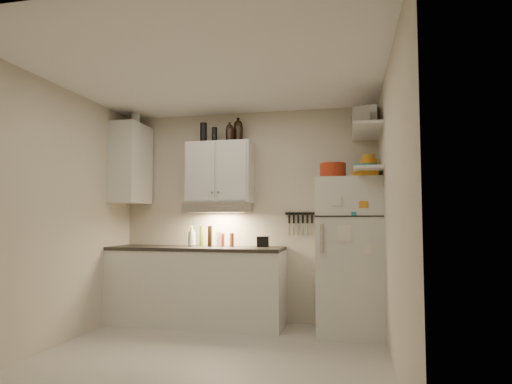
# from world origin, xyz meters

# --- Properties ---
(floor) EXTENTS (3.20, 3.00, 0.02)m
(floor) POSITION_xyz_m (0.00, 0.00, -0.01)
(floor) COLOR #B5AFA7
(floor) RESTS_ON ground
(ceiling) EXTENTS (3.20, 3.00, 0.02)m
(ceiling) POSITION_xyz_m (0.00, 0.00, 2.61)
(ceiling) COLOR white
(ceiling) RESTS_ON ground
(back_wall) EXTENTS (3.20, 0.02, 2.60)m
(back_wall) POSITION_xyz_m (0.00, 1.51, 1.30)
(back_wall) COLOR beige
(back_wall) RESTS_ON ground
(left_wall) EXTENTS (0.02, 3.00, 2.60)m
(left_wall) POSITION_xyz_m (-1.61, 0.00, 1.30)
(left_wall) COLOR beige
(left_wall) RESTS_ON ground
(right_wall) EXTENTS (0.02, 3.00, 2.60)m
(right_wall) POSITION_xyz_m (1.61, 0.00, 1.30)
(right_wall) COLOR beige
(right_wall) RESTS_ON ground
(base_cabinet) EXTENTS (2.10, 0.60, 0.88)m
(base_cabinet) POSITION_xyz_m (-0.55, 1.20, 0.44)
(base_cabinet) COLOR silver
(base_cabinet) RESTS_ON floor
(countertop) EXTENTS (2.10, 0.62, 0.04)m
(countertop) POSITION_xyz_m (-0.55, 1.20, 0.90)
(countertop) COLOR #2D2826
(countertop) RESTS_ON base_cabinet
(upper_cabinet) EXTENTS (0.80, 0.33, 0.75)m
(upper_cabinet) POSITION_xyz_m (-0.30, 1.33, 1.83)
(upper_cabinet) COLOR silver
(upper_cabinet) RESTS_ON back_wall
(side_cabinet) EXTENTS (0.33, 0.55, 1.00)m
(side_cabinet) POSITION_xyz_m (-1.44, 1.20, 1.95)
(side_cabinet) COLOR silver
(side_cabinet) RESTS_ON left_wall
(range_hood) EXTENTS (0.76, 0.46, 0.12)m
(range_hood) POSITION_xyz_m (-0.30, 1.27, 1.39)
(range_hood) COLOR silver
(range_hood) RESTS_ON back_wall
(fridge) EXTENTS (0.70, 0.68, 1.70)m
(fridge) POSITION_xyz_m (1.25, 1.16, 0.85)
(fridge) COLOR silver
(fridge) RESTS_ON floor
(shelf_hi) EXTENTS (0.30, 0.95, 0.03)m
(shelf_hi) POSITION_xyz_m (1.45, 1.02, 2.20)
(shelf_hi) COLOR silver
(shelf_hi) RESTS_ON right_wall
(shelf_lo) EXTENTS (0.30, 0.95, 0.03)m
(shelf_lo) POSITION_xyz_m (1.45, 1.02, 1.76)
(shelf_lo) COLOR silver
(shelf_lo) RESTS_ON right_wall
(knife_strip) EXTENTS (0.42, 0.02, 0.03)m
(knife_strip) POSITION_xyz_m (0.70, 1.49, 1.32)
(knife_strip) COLOR black
(knife_strip) RESTS_ON back_wall
(dutch_oven) EXTENTS (0.38, 0.38, 0.17)m
(dutch_oven) POSITION_xyz_m (1.08, 1.07, 1.78)
(dutch_oven) COLOR #9F2B12
(dutch_oven) RESTS_ON fridge
(book_stack) EXTENTS (0.27, 0.30, 0.08)m
(book_stack) POSITION_xyz_m (1.43, 0.91, 1.74)
(book_stack) COLOR orange
(book_stack) RESTS_ON fridge
(spice_jar) EXTENTS (0.09, 0.09, 0.11)m
(spice_jar) POSITION_xyz_m (1.37, 1.13, 1.76)
(spice_jar) COLOR silver
(spice_jar) RESTS_ON fridge
(stock_pot) EXTENTS (0.30, 0.30, 0.21)m
(stock_pot) POSITION_xyz_m (1.44, 1.25, 2.32)
(stock_pot) COLOR silver
(stock_pot) RESTS_ON shelf_hi
(tin_a) EXTENTS (0.26, 0.24, 0.22)m
(tin_a) POSITION_xyz_m (1.47, 0.90, 2.32)
(tin_a) COLOR #AAAAAD
(tin_a) RESTS_ON shelf_hi
(tin_b) EXTENTS (0.17, 0.17, 0.16)m
(tin_b) POSITION_xyz_m (1.38, 0.70, 2.29)
(tin_b) COLOR #AAAAAD
(tin_b) RESTS_ON shelf_hi
(bowl_teal) EXTENTS (0.24, 0.24, 0.09)m
(bowl_teal) POSITION_xyz_m (1.46, 1.27, 1.82)
(bowl_teal) COLOR teal
(bowl_teal) RESTS_ON shelf_lo
(bowl_orange) EXTENTS (0.19, 0.19, 0.06)m
(bowl_orange) POSITION_xyz_m (1.48, 1.24, 1.90)
(bowl_orange) COLOR orange
(bowl_orange) RESTS_ON bowl_teal
(bowl_yellow) EXTENTS (0.15, 0.15, 0.05)m
(bowl_yellow) POSITION_xyz_m (1.48, 1.24, 1.95)
(bowl_yellow) COLOR gold
(bowl_yellow) RESTS_ON bowl_orange
(plates) EXTENTS (0.24, 0.24, 0.06)m
(plates) POSITION_xyz_m (1.42, 0.97, 1.80)
(plates) COLOR teal
(plates) RESTS_ON shelf_lo
(growler_a) EXTENTS (0.11, 0.11, 0.22)m
(growler_a) POSITION_xyz_m (-0.17, 1.28, 2.31)
(growler_a) COLOR black
(growler_a) RESTS_ON upper_cabinet
(growler_b) EXTENTS (0.12, 0.12, 0.29)m
(growler_b) POSITION_xyz_m (-0.08, 1.39, 2.34)
(growler_b) COLOR black
(growler_b) RESTS_ON upper_cabinet
(thermos_a) EXTENTS (0.08, 0.08, 0.19)m
(thermos_a) POSITION_xyz_m (-0.37, 1.33, 2.30)
(thermos_a) COLOR black
(thermos_a) RESTS_ON upper_cabinet
(thermos_b) EXTENTS (0.09, 0.09, 0.25)m
(thermos_b) POSITION_xyz_m (-0.51, 1.31, 2.33)
(thermos_b) COLOR black
(thermos_b) RESTS_ON upper_cabinet
(side_jar) EXTENTS (0.12, 0.12, 0.15)m
(side_jar) POSITION_xyz_m (-1.39, 1.20, 2.52)
(side_jar) COLOR silver
(side_jar) RESTS_ON side_cabinet
(soap_bottle) EXTENTS (0.12, 0.12, 0.28)m
(soap_bottle) POSITION_xyz_m (-0.62, 1.23, 1.06)
(soap_bottle) COLOR silver
(soap_bottle) RESTS_ON countertop
(pepper_mill) EXTENTS (0.06, 0.06, 0.16)m
(pepper_mill) POSITION_xyz_m (-0.13, 1.27, 1.00)
(pepper_mill) COLOR brown
(pepper_mill) RESTS_ON countertop
(oil_bottle) EXTENTS (0.06, 0.06, 0.25)m
(oil_bottle) POSITION_xyz_m (-0.54, 1.35, 1.05)
(oil_bottle) COLOR #5C6C1B
(oil_bottle) RESTS_ON countertop
(vinegar_bottle) EXTENTS (0.07, 0.07, 0.25)m
(vinegar_bottle) POSITION_xyz_m (-0.39, 1.24, 1.05)
(vinegar_bottle) COLOR black
(vinegar_bottle) RESTS_ON countertop
(clear_bottle) EXTENTS (0.08, 0.08, 0.18)m
(clear_bottle) POSITION_xyz_m (-0.29, 1.27, 1.01)
(clear_bottle) COLOR silver
(clear_bottle) RESTS_ON countertop
(red_jar) EXTENTS (0.09, 0.09, 0.16)m
(red_jar) POSITION_xyz_m (-0.28, 1.32, 1.00)
(red_jar) COLOR #9F2B12
(red_jar) RESTS_ON countertop
(caddy) EXTENTS (0.16, 0.13, 0.12)m
(caddy) POSITION_xyz_m (0.24, 1.34, 0.98)
(caddy) COLOR black
(caddy) RESTS_ON countertop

